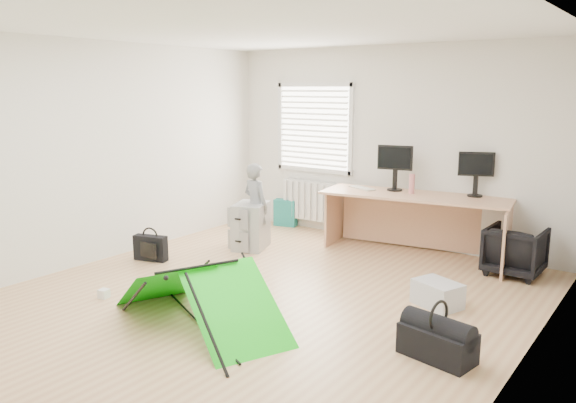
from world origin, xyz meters
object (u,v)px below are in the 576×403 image
Objects in this scene: monitor_right at (476,180)px; storage_crate at (437,294)px; filing_cabinet at (251,226)px; monitor_left at (395,174)px; laptop_bag at (151,248)px; thermos at (412,184)px; kite at (199,296)px; person at (256,206)px; desk at (413,225)px; duffel_bag at (437,343)px; office_chair at (515,251)px.

storage_crate is (0.25, -1.79, -0.88)m from monitor_right.
filing_cabinet is 1.35× the size of monitor_left.
laptop_bag is (-3.23, -2.46, -0.85)m from monitor_right.
kite is at bearing -100.72° from thermos.
storage_crate is 1.05× the size of laptop_bag.
monitor_left is at bearing -136.51° from person.
desk is 4.03× the size of duffel_bag.
monitor_left is 0.40× the size of person.
monitor_left reaches higher than storage_crate.
office_chair is 3.28m from person.
duffel_bag is at bearing 93.10° from office_chair.
duffel_bag is (3.90, -0.40, -0.03)m from laptop_bag.
office_chair is 4.39m from laptop_bag.
monitor_left is at bearing 108.67° from kite.
filing_cabinet is 2.45× the size of thermos.
office_chair is (1.33, -0.06, -0.65)m from thermos.
monitor_right is 1.00× the size of laptop_bag.
monitor_right is at bearing 21.24° from thermos.
desk reaches higher than office_chair.
monitor_right is 0.78m from thermos.
person is at bearing -163.53° from desk.
storage_crate is at bearing -67.02° from desk.
storage_crate is at bearing -6.78° from laptop_bag.
duffel_bag is (1.39, -2.57, -0.80)m from thermos.
monitor_left reaches higher than kite.
desk is 5.14× the size of monitor_left.
monitor_left is 1.90m from person.
office_chair is at bearing 101.88° from duffel_bag.
storage_crate is (2.82, -0.51, -0.18)m from filing_cabinet.
thermos reaches higher than office_chair.
person is at bearing 42.97° from filing_cabinet.
kite is (-0.34, -3.29, -0.74)m from monitor_left.
thermos is 3.41m from laptop_bag.
office_chair is at bearing 76.31° from storage_crate.
duffel_bag is at bearing -101.28° from monitor_right.
monitor_right is at bearing 98.11° from storage_crate.
monitor_right is at bearing 5.56° from filing_cabinet.
thermos is (0.27, -0.06, -0.09)m from monitor_left.
kite is at bearing -135.28° from monitor_right.
filing_cabinet is 2.19m from thermos.
monitor_left is at bearing 13.04° from filing_cabinet.
filing_cabinet is 1.06× the size of duffel_bag.
person is at bearing -152.74° from thermos.
filing_cabinet is 1.38× the size of storage_crate.
desk is 2.09m from person.
desk is 3.35m from laptop_bag.
person is 0.64× the size of kite.
kite is 4.20× the size of laptop_bag.
filing_cabinet is 3.60m from duffel_bag.
filing_cabinet is at bearing -162.32° from desk.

